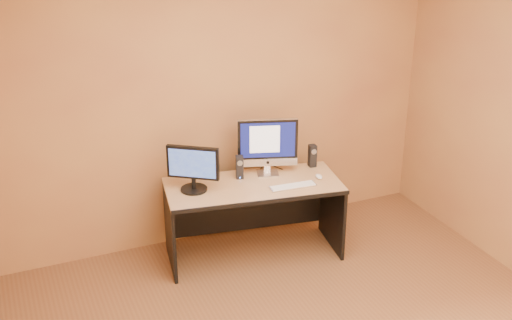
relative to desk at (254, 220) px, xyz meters
name	(u,v)px	position (x,y,z in m)	size (l,w,h in m)	color
walls	(334,192)	(-0.11, -1.49, 0.96)	(4.00, 4.00, 2.60)	#A17841
desk	(254,220)	(0.00, 0.00, 0.00)	(1.46, 0.64, 0.67)	#AA8355
imac	(268,147)	(0.20, 0.15, 0.59)	(0.52, 0.19, 0.50)	#B3B3B7
second_monitor	(193,169)	(-0.49, 0.09, 0.53)	(0.44, 0.22, 0.38)	black
speaker_left	(240,167)	(-0.06, 0.16, 0.44)	(0.06, 0.07, 0.20)	black
speaker_right	(312,156)	(0.63, 0.14, 0.44)	(0.06, 0.07, 0.20)	black
keyboard	(293,186)	(0.28, -0.18, 0.35)	(0.39, 0.11, 0.02)	silver
mouse	(319,176)	(0.56, -0.11, 0.35)	(0.05, 0.09, 0.03)	silver
cable_a	(274,166)	(0.31, 0.26, 0.34)	(0.01, 0.01, 0.20)	black
cable_b	(262,168)	(0.20, 0.28, 0.34)	(0.01, 0.01, 0.16)	black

